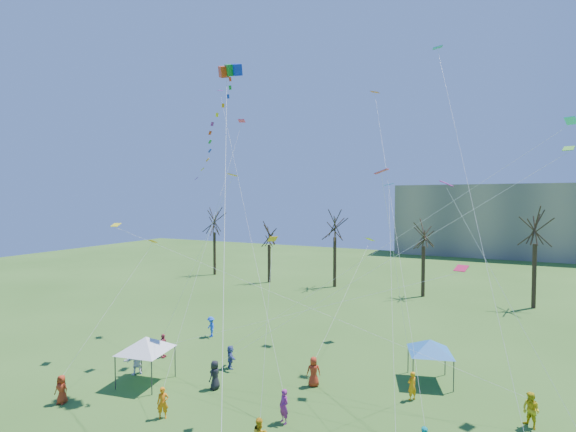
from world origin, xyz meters
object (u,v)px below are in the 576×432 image
at_px(distant_building, 552,221).
at_px(canopy_tent_blue, 430,346).
at_px(canopy_tent_white, 146,344).
at_px(big_box_kite, 218,131).

bearing_deg(distant_building, canopy_tent_blue, -102.99).
bearing_deg(canopy_tent_white, canopy_tent_blue, 26.09).
distance_m(distant_building, canopy_tent_white, 83.81).
relative_size(distant_building, big_box_kite, 2.62).
bearing_deg(canopy_tent_white, big_box_kite, 27.97).
distance_m(big_box_kite, canopy_tent_blue, 19.54).
height_order(distant_building, canopy_tent_blue, distant_building).
relative_size(big_box_kite, canopy_tent_white, 5.75).
xyz_separation_m(big_box_kite, canopy_tent_white, (-4.15, -2.20, -13.71)).
bearing_deg(canopy_tent_blue, big_box_kite, -154.56).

